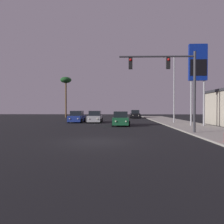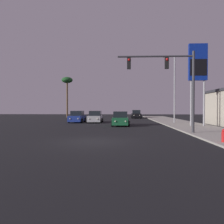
% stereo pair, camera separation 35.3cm
% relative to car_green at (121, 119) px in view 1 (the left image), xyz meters
% --- Properties ---
extents(ground_plane, '(120.00, 120.00, 0.00)m').
position_rel_car_green_xyz_m(ground_plane, '(-1.67, -12.43, -0.76)').
color(ground_plane, black).
extents(sidewalk_right, '(5.00, 60.00, 0.12)m').
position_rel_car_green_xyz_m(sidewalk_right, '(7.83, -2.43, -0.70)').
color(sidewalk_right, '#9E998E').
rests_on(sidewalk_right, ground).
extents(car_green, '(2.04, 4.34, 1.68)m').
position_rel_car_green_xyz_m(car_green, '(0.00, 0.00, 0.00)').
color(car_green, '#195933').
rests_on(car_green, ground).
extents(car_silver, '(2.04, 4.31, 1.68)m').
position_rel_car_green_xyz_m(car_silver, '(-3.64, 5.34, 0.00)').
color(car_silver, '#B7B7BC').
rests_on(car_silver, ground).
extents(car_blue, '(2.04, 4.33, 1.68)m').
position_rel_car_green_xyz_m(car_blue, '(-6.30, 5.58, 0.00)').
color(car_blue, navy).
rests_on(car_blue, ground).
extents(car_black, '(2.04, 4.31, 1.68)m').
position_rel_car_green_xyz_m(car_black, '(3.18, 19.39, 0.00)').
color(car_black, black).
rests_on(car_black, ground).
extents(traffic_light_mast, '(6.14, 0.36, 6.50)m').
position_rel_car_green_xyz_m(traffic_light_mast, '(4.14, -8.15, 3.90)').
color(traffic_light_mast, '#38383D').
rests_on(traffic_light_mast, sidewalk_right).
extents(street_lamp, '(1.74, 0.24, 9.00)m').
position_rel_car_green_xyz_m(street_lamp, '(7.06, 3.67, 4.36)').
color(street_lamp, '#99999E').
rests_on(street_lamp, sidewalk_right).
extents(gas_station_sign, '(2.00, 0.42, 9.00)m').
position_rel_car_green_xyz_m(gas_station_sign, '(8.49, -1.44, 5.86)').
color(gas_station_sign, '#99999E').
rests_on(gas_station_sign, sidewalk_right).
extents(palm_tree_far, '(2.40, 2.40, 8.89)m').
position_rel_car_green_xyz_m(palm_tree_far, '(-11.77, 21.57, 6.96)').
color(palm_tree_far, brown).
rests_on(palm_tree_far, ground).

